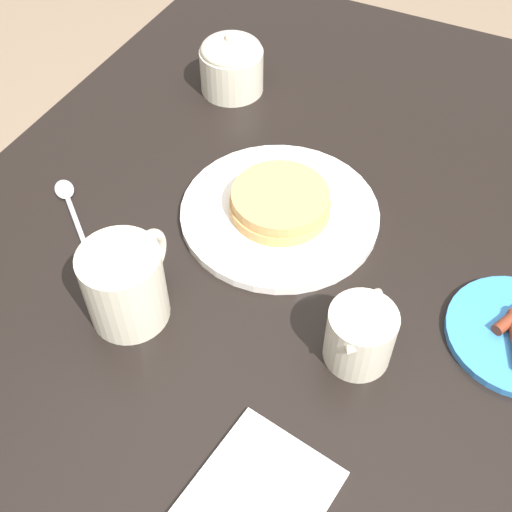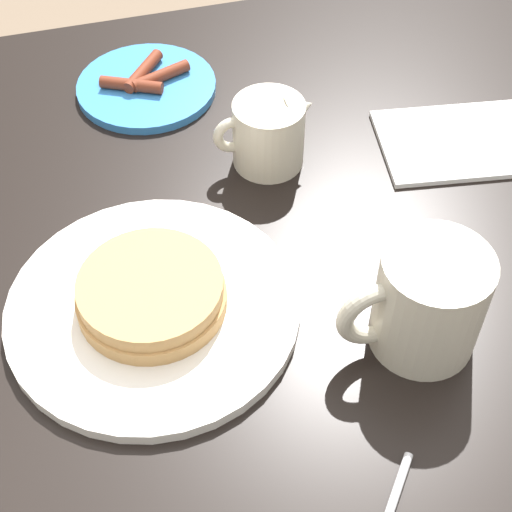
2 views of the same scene
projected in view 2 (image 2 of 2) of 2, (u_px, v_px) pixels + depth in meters
dining_table at (161, 367)px, 0.82m from camera, size 1.14×0.89×0.75m
pancake_plate at (155, 302)px, 0.69m from camera, size 0.26×0.26×0.04m
side_plate_bacon at (146, 86)px, 0.90m from camera, size 0.16×0.16×0.02m
coffee_mug at (426, 302)px, 0.64m from camera, size 0.13×0.09×0.10m
creamer_pitcher at (269, 132)px, 0.80m from camera, size 0.11×0.07×0.08m
napkin at (464, 141)px, 0.84m from camera, size 0.20×0.14×0.01m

